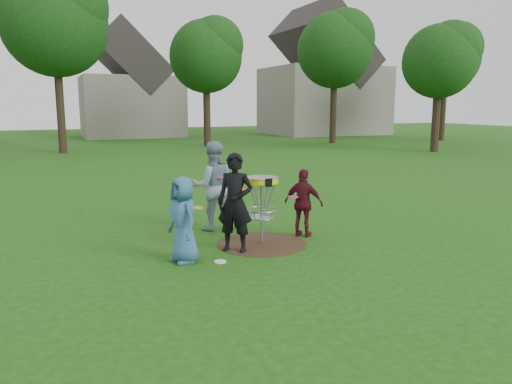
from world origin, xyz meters
name	(u,v)px	position (x,y,z in m)	size (l,w,h in m)	color
ground	(262,244)	(0.00, 0.00, 0.00)	(100.00, 100.00, 0.00)	#19470F
dirt_patch	(262,244)	(0.00, 0.00, 0.00)	(1.80, 1.80, 0.01)	#47331E
player_blue	(183,220)	(-1.71, -0.50, 0.76)	(0.74, 0.48, 1.52)	#32628A
player_black	(235,203)	(-0.66, -0.26, 0.93)	(0.68, 0.45, 1.86)	black
player_grey	(213,186)	(-0.53, 1.48, 0.98)	(0.95, 0.74, 1.96)	#7C8EA0
player_maroon	(304,203)	(1.03, 0.19, 0.71)	(0.84, 0.35, 1.43)	#51121F
disc_on_grass	(220,262)	(-1.14, -0.79, 0.01)	(0.22, 0.22, 0.02)	white
disc_golf_basket	(262,193)	(0.00, 0.00, 1.02)	(0.66, 0.67, 1.38)	#9EA0A5
held_discs	(240,192)	(-0.38, 0.19, 1.04)	(2.41, 1.86, 0.34)	gold
tree_row	(122,41)	(0.44, 20.67, 6.21)	(51.20, 17.42, 9.90)	#38281C
house_row	(156,87)	(4.78, 33.07, 4.14)	(44.50, 10.65, 11.62)	gray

